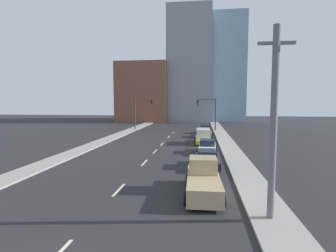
{
  "coord_description": "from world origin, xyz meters",
  "views": [
    {
      "loc": [
        5.12,
        -6.28,
        5.52
      ],
      "look_at": [
        0.51,
        29.72,
        2.2
      ],
      "focal_mm": 28.0,
      "sensor_mm": 36.0,
      "label": 1
    }
  ],
  "objects_px": {
    "traffic_signal_right": "(210,110)",
    "sedan_white": "(207,147)",
    "utility_pole_right_near": "(274,123)",
    "sedan_navy": "(207,159)",
    "pickup_truck_tan": "(203,180)",
    "traffic_signal_left": "(140,109)",
    "sedan_gray": "(206,133)",
    "sedan_orange": "(205,130)",
    "box_truck_yellow": "(203,137)"
  },
  "relations": [
    {
      "from": "traffic_signal_left",
      "to": "sedan_gray",
      "type": "bearing_deg",
      "value": -36.93
    },
    {
      "from": "sedan_orange",
      "to": "traffic_signal_right",
      "type": "bearing_deg",
      "value": 75.15
    },
    {
      "from": "box_truck_yellow",
      "to": "sedan_gray",
      "type": "height_order",
      "value": "box_truck_yellow"
    },
    {
      "from": "traffic_signal_left",
      "to": "utility_pole_right_near",
      "type": "bearing_deg",
      "value": -68.29
    },
    {
      "from": "utility_pole_right_near",
      "to": "sedan_navy",
      "type": "relative_size",
      "value": 1.97
    },
    {
      "from": "pickup_truck_tan",
      "to": "sedan_gray",
      "type": "xyz_separation_m",
      "value": [
        0.61,
        25.79,
        -0.17
      ]
    },
    {
      "from": "traffic_signal_left",
      "to": "utility_pole_right_near",
      "type": "distance_m",
      "value": 41.72
    },
    {
      "from": "traffic_signal_right",
      "to": "sedan_gray",
      "type": "distance_m",
      "value": 10.36
    },
    {
      "from": "traffic_signal_right",
      "to": "box_truck_yellow",
      "type": "bearing_deg",
      "value": -95.08
    },
    {
      "from": "pickup_truck_tan",
      "to": "sedan_gray",
      "type": "bearing_deg",
      "value": 86.83
    },
    {
      "from": "sedan_navy",
      "to": "pickup_truck_tan",
      "type": "bearing_deg",
      "value": -96.12
    },
    {
      "from": "traffic_signal_right",
      "to": "sedan_gray",
      "type": "bearing_deg",
      "value": -95.41
    },
    {
      "from": "sedan_orange",
      "to": "sedan_navy",
      "type": "bearing_deg",
      "value": -92.66
    },
    {
      "from": "pickup_truck_tan",
      "to": "sedan_navy",
      "type": "relative_size",
      "value": 1.22
    },
    {
      "from": "sedan_gray",
      "to": "sedan_orange",
      "type": "xyz_separation_m",
      "value": [
        -0.1,
        5.16,
        -0.01
      ]
    },
    {
      "from": "traffic_signal_left",
      "to": "sedan_orange",
      "type": "bearing_deg",
      "value": -19.61
    },
    {
      "from": "traffic_signal_right",
      "to": "utility_pole_right_near",
      "type": "relative_size",
      "value": 0.72
    },
    {
      "from": "sedan_navy",
      "to": "traffic_signal_left",
      "type": "bearing_deg",
      "value": 110.34
    },
    {
      "from": "sedan_navy",
      "to": "sedan_gray",
      "type": "bearing_deg",
      "value": 85.84
    },
    {
      "from": "pickup_truck_tan",
      "to": "sedan_white",
      "type": "bearing_deg",
      "value": 85.89
    },
    {
      "from": "box_truck_yellow",
      "to": "traffic_signal_right",
      "type": "bearing_deg",
      "value": 83.52
    },
    {
      "from": "traffic_signal_left",
      "to": "sedan_navy",
      "type": "height_order",
      "value": "traffic_signal_left"
    },
    {
      "from": "traffic_signal_left",
      "to": "sedan_orange",
      "type": "relative_size",
      "value": 1.43
    },
    {
      "from": "pickup_truck_tan",
      "to": "utility_pole_right_near",
      "type": "bearing_deg",
      "value": -48.15
    },
    {
      "from": "box_truck_yellow",
      "to": "pickup_truck_tan",
      "type": "bearing_deg",
      "value": -91.7
    },
    {
      "from": "utility_pole_right_near",
      "to": "sedan_navy",
      "type": "bearing_deg",
      "value": 105.69
    },
    {
      "from": "pickup_truck_tan",
      "to": "sedan_white",
      "type": "relative_size",
      "value": 1.28
    },
    {
      "from": "traffic_signal_left",
      "to": "pickup_truck_tan",
      "type": "xyz_separation_m",
      "value": [
        12.35,
        -35.53,
        -3.23
      ]
    },
    {
      "from": "sedan_orange",
      "to": "pickup_truck_tan",
      "type": "bearing_deg",
      "value": -93.17
    },
    {
      "from": "pickup_truck_tan",
      "to": "sedan_white",
      "type": "distance_m",
      "value": 13.06
    },
    {
      "from": "traffic_signal_right",
      "to": "sedan_orange",
      "type": "height_order",
      "value": "traffic_signal_right"
    },
    {
      "from": "traffic_signal_left",
      "to": "sedan_orange",
      "type": "height_order",
      "value": "traffic_signal_left"
    },
    {
      "from": "traffic_signal_right",
      "to": "box_truck_yellow",
      "type": "relative_size",
      "value": 1.18
    },
    {
      "from": "sedan_navy",
      "to": "sedan_orange",
      "type": "distance_m",
      "value": 24.35
    },
    {
      "from": "traffic_signal_right",
      "to": "pickup_truck_tan",
      "type": "xyz_separation_m",
      "value": [
        -1.53,
        -35.53,
        -3.23
      ]
    },
    {
      "from": "utility_pole_right_near",
      "to": "sedan_white",
      "type": "height_order",
      "value": "utility_pole_right_near"
    },
    {
      "from": "sedan_gray",
      "to": "sedan_white",
      "type": "bearing_deg",
      "value": -87.76
    },
    {
      "from": "traffic_signal_right",
      "to": "sedan_white",
      "type": "relative_size",
      "value": 1.48
    },
    {
      "from": "sedan_orange",
      "to": "sedan_white",
      "type": "bearing_deg",
      "value": -92.18
    },
    {
      "from": "traffic_signal_right",
      "to": "sedan_navy",
      "type": "xyz_separation_m",
      "value": [
        -1.21,
        -28.93,
        -3.41
      ]
    },
    {
      "from": "traffic_signal_right",
      "to": "sedan_white",
      "type": "bearing_deg",
      "value": -92.57
    },
    {
      "from": "sedan_navy",
      "to": "sedan_gray",
      "type": "height_order",
      "value": "sedan_gray"
    },
    {
      "from": "traffic_signal_right",
      "to": "sedan_gray",
      "type": "relative_size",
      "value": 1.37
    },
    {
      "from": "box_truck_yellow",
      "to": "utility_pole_right_near",
      "type": "bearing_deg",
      "value": -83.92
    },
    {
      "from": "traffic_signal_left",
      "to": "pickup_truck_tan",
      "type": "bearing_deg",
      "value": -70.83
    },
    {
      "from": "sedan_navy",
      "to": "sedan_gray",
      "type": "xyz_separation_m",
      "value": [
        0.28,
        19.19,
        0.01
      ]
    },
    {
      "from": "traffic_signal_right",
      "to": "pickup_truck_tan",
      "type": "bearing_deg",
      "value": -92.47
    },
    {
      "from": "sedan_white",
      "to": "sedan_gray",
      "type": "distance_m",
      "value": 12.74
    },
    {
      "from": "box_truck_yellow",
      "to": "sedan_orange",
      "type": "distance_m",
      "value": 11.47
    },
    {
      "from": "traffic_signal_right",
      "to": "sedan_navy",
      "type": "distance_m",
      "value": 29.16
    }
  ]
}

